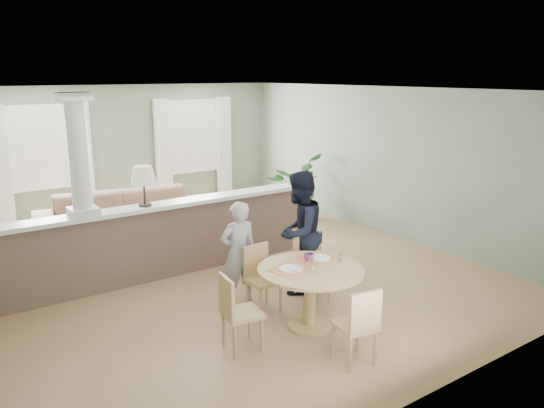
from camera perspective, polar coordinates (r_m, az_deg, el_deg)
ground at (r=8.26m, az=-5.72°, el=-6.93°), size 8.00×8.00×0.00m
room_shell at (r=8.34m, az=-8.32°, el=6.06°), size 7.02×8.02×2.71m
pony_wall at (r=7.81m, az=-12.89°, el=-3.00°), size 5.32×0.38×2.70m
sofa at (r=9.66m, az=-15.42°, el=-1.52°), size 3.18×1.68×0.88m
houseplant at (r=10.82m, az=2.45°, el=1.83°), size 1.59×1.56×1.33m
dining_table at (r=6.24m, az=4.11°, el=-8.17°), size 1.23×1.23×0.84m
chair_far_boy at (r=6.73m, az=-1.24°, el=-7.64°), size 0.38×0.38×0.84m
chair_far_man at (r=7.10m, az=4.12°, el=-6.10°), size 0.50×0.50×0.92m
chair_near at (r=5.58m, az=9.32°, el=-12.53°), size 0.44×0.44×0.85m
chair_side at (r=5.78m, az=-3.86°, el=-11.28°), size 0.44×0.44×0.86m
child_person at (r=6.87m, az=-3.62°, el=-5.25°), size 0.53×0.38×1.36m
man_person at (r=7.17m, az=2.92°, el=-3.06°), size 1.01×0.92×1.68m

